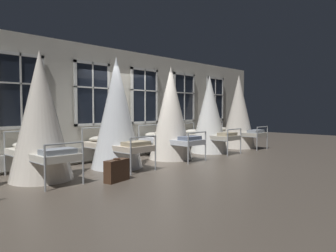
% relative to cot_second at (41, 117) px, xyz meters
% --- Properties ---
extents(ground, '(26.11, 26.11, 0.00)m').
position_rel_cot_second_xyz_m(ground, '(2.87, 0.05, -1.28)').
color(ground, brown).
extents(back_wall_with_windows, '(14.06, 0.10, 3.19)m').
position_rel_cot_second_xyz_m(back_wall_with_windows, '(2.87, 1.18, 0.31)').
color(back_wall_with_windows, beige).
rests_on(back_wall_with_windows, ground).
extents(window_bank, '(10.54, 0.10, 2.65)m').
position_rel_cot_second_xyz_m(window_bank, '(2.87, 1.06, -0.22)').
color(window_bank, black).
rests_on(window_bank, ground).
extents(cot_second, '(1.27, 2.00, 2.65)m').
position_rel_cot_second_xyz_m(cot_second, '(0.00, 0.00, 0.00)').
color(cot_second, '#9EA3A8').
rests_on(cot_second, ground).
extents(cot_third, '(1.27, 2.00, 2.74)m').
position_rel_cot_second_xyz_m(cot_third, '(1.90, -0.02, 0.04)').
color(cot_third, '#9EA3A8').
rests_on(cot_third, ground).
extents(cot_fourth, '(1.27, 2.00, 2.69)m').
position_rel_cot_second_xyz_m(cot_fourth, '(3.84, -0.03, 0.02)').
color(cot_fourth, '#9EA3A8').
rests_on(cot_fourth, ground).
extents(cot_fifth, '(1.27, 2.00, 2.57)m').
position_rel_cot_second_xyz_m(cot_fifth, '(5.74, -0.01, -0.04)').
color(cot_fifth, '#9EA3A8').
rests_on(cot_fifth, ground).
extents(cot_sixth, '(1.27, 2.00, 2.73)m').
position_rel_cot_second_xyz_m(cot_sixth, '(7.58, -0.02, 0.04)').
color(cot_sixth, '#9EA3A8').
rests_on(cot_sixth, ground).
extents(suitcase_dark, '(0.59, 0.31, 0.47)m').
position_rel_cot_second_xyz_m(suitcase_dark, '(0.96, -1.26, -1.06)').
color(suitcase_dark, '#472D1E').
rests_on(suitcase_dark, ground).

